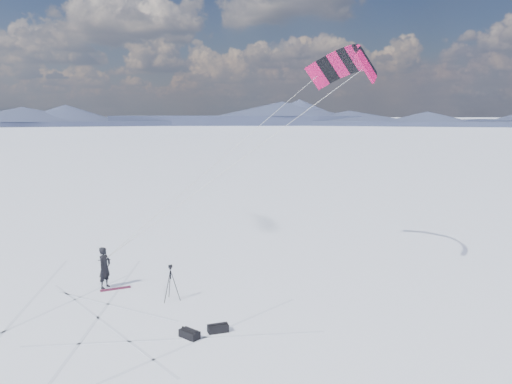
# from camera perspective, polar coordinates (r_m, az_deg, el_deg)

# --- Properties ---
(ground) EXTENTS (1800.00, 1800.00, 0.00)m
(ground) POSITION_cam_1_polar(r_m,az_deg,el_deg) (21.77, -13.98, -12.42)
(ground) COLOR white
(horizon_hills) EXTENTS (704.47, 706.88, 8.00)m
(horizon_hills) POSITION_cam_1_polar(r_m,az_deg,el_deg) (20.92, -14.27, -5.22)
(horizon_hills) COLOR #171F32
(horizon_hills) RESTS_ON ground
(snow_tracks) EXTENTS (17.62, 10.25, 0.01)m
(snow_tracks) POSITION_cam_1_polar(r_m,az_deg,el_deg) (21.68, -13.14, -12.48)
(snow_tracks) COLOR silver
(snow_tracks) RESTS_ON ground
(snowkiter) EXTENTS (0.62, 0.79, 1.89)m
(snowkiter) POSITION_cam_1_polar(r_m,az_deg,el_deg) (24.10, -16.81, -10.42)
(snowkiter) COLOR black
(snowkiter) RESTS_ON ground
(snowboard) EXTENTS (1.30, 0.87, 0.04)m
(snowboard) POSITION_cam_1_polar(r_m,az_deg,el_deg) (23.77, -15.76, -10.60)
(snowboard) COLOR maroon
(snowboard) RESTS_ON ground
(tripod) EXTENTS (0.64, 0.73, 1.56)m
(tripod) POSITION_cam_1_polar(r_m,az_deg,el_deg) (21.61, -9.73, -9.62)
(tripod) COLOR black
(tripod) RESTS_ON ground
(gear_bag_a) EXTENTS (0.82, 0.62, 0.33)m
(gear_bag_a) POSITION_cam_1_polar(r_m,az_deg,el_deg) (18.78, -4.36, -15.26)
(gear_bag_a) COLOR black
(gear_bag_a) RESTS_ON ground
(gear_bag_b) EXTENTS (0.83, 0.72, 0.34)m
(gear_bag_b) POSITION_cam_1_polar(r_m,az_deg,el_deg) (18.45, -7.61, -15.77)
(gear_bag_b) COLOR black
(gear_bag_b) RESTS_ON ground
(power_kite) EXTENTS (12.43, 6.93, 9.79)m
(power_kite) POSITION_cam_1_polar(r_m,az_deg,el_deg) (25.30, 10.41, 14.08)
(power_kite) COLOR #BA0D49
(power_kite) RESTS_ON ground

